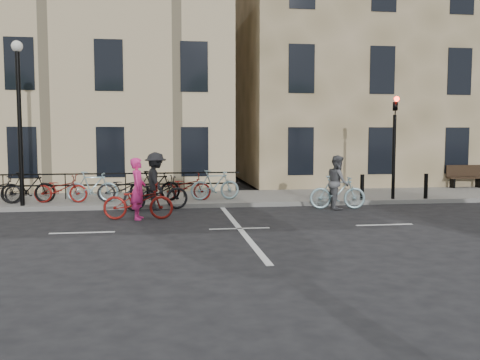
{
  "coord_description": "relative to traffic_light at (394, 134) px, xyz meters",
  "views": [
    {
      "loc": [
        -2.0,
        -13.69,
        2.49
      ],
      "look_at": [
        0.32,
        2.07,
        1.1
      ],
      "focal_mm": 40.0,
      "sensor_mm": 36.0,
      "label": 1
    }
  ],
  "objects": [
    {
      "name": "ground",
      "position": [
        -6.2,
        -4.34,
        -2.45
      ],
      "size": [
        120.0,
        120.0,
        0.0
      ],
      "primitive_type": "plane",
      "color": "black",
      "rests_on": "ground"
    },
    {
      "name": "sidewalk",
      "position": [
        -10.2,
        1.66,
        -2.38
      ],
      "size": [
        46.0,
        4.0,
        0.15
      ],
      "primitive_type": "cube",
      "color": "slate",
      "rests_on": "ground"
    },
    {
      "name": "building_east",
      "position": [
        2.8,
        8.66,
        3.7
      ],
      "size": [
        14.0,
        10.0,
        12.0
      ],
      "primitive_type": "cube",
      "color": "#887752",
      "rests_on": "sidewalk"
    },
    {
      "name": "building_west",
      "position": [
        -15.2,
        8.66,
        2.7
      ],
      "size": [
        20.0,
        10.0,
        10.0
      ],
      "primitive_type": "cube",
      "color": "tan",
      "rests_on": "sidewalk"
    },
    {
      "name": "traffic_light",
      "position": [
        0.0,
        0.0,
        0.0
      ],
      "size": [
        0.18,
        0.3,
        3.9
      ],
      "color": "black",
      "rests_on": "sidewalk"
    },
    {
      "name": "lamp_post",
      "position": [
        -12.7,
        0.06,
        1.04
      ],
      "size": [
        0.36,
        0.36,
        5.28
      ],
      "color": "black",
      "rests_on": "sidewalk"
    },
    {
      "name": "bollard_east",
      "position": [
        -1.2,
        -0.09,
        -1.85
      ],
      "size": [
        0.14,
        0.14,
        0.9
      ],
      "primitive_type": "cylinder",
      "color": "black",
      "rests_on": "sidewalk"
    },
    {
      "name": "bollard_west",
      "position": [
        1.2,
        -0.09,
        -1.85
      ],
      "size": [
        0.14,
        0.14,
        0.9
      ],
      "primitive_type": "cylinder",
      "color": "black",
      "rests_on": "sidewalk"
    },
    {
      "name": "bench",
      "position": [
        4.8,
        3.39,
        -1.78
      ],
      "size": [
        1.6,
        0.41,
        0.97
      ],
      "color": "black",
      "rests_on": "sidewalk"
    },
    {
      "name": "parked_bikes",
      "position": [
        -10.07,
        0.7,
        -1.81
      ],
      "size": [
        9.35,
        1.23,
        1.05
      ],
      "color": "black",
      "rests_on": "sidewalk"
    },
    {
      "name": "cyclist_pink",
      "position": [
        -8.89,
        -2.39,
        -1.83
      ],
      "size": [
        2.06,
        0.86,
        1.79
      ],
      "rotation": [
        0.0,
        0.0,
        1.49
      ],
      "color": "maroon",
      "rests_on": "ground"
    },
    {
      "name": "cyclist_grey",
      "position": [
        -2.47,
        -1.18,
        -1.73
      ],
      "size": [
        1.89,
        0.95,
        1.78
      ],
      "rotation": [
        0.0,
        0.0,
        1.44
      ],
      "color": "#89ADB4",
      "rests_on": "ground"
    },
    {
      "name": "cyclist_dark",
      "position": [
        -8.4,
        -0.52,
        -1.71
      ],
      "size": [
        2.22,
        1.34,
        1.88
      ],
      "rotation": [
        0.0,
        0.0,
        1.78
      ],
      "color": "black",
      "rests_on": "ground"
    }
  ]
}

